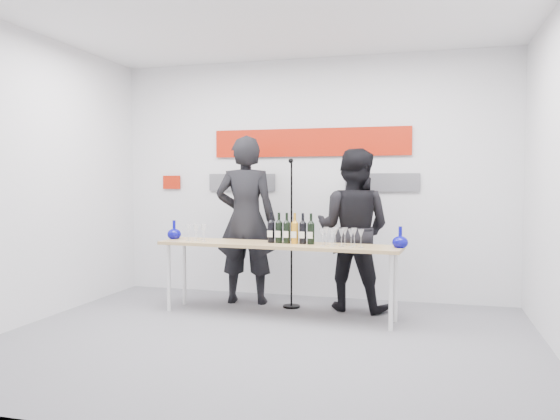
{
  "coord_description": "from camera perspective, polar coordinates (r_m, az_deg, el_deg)",
  "views": [
    {
      "loc": [
        1.44,
        -4.75,
        1.46
      ],
      "look_at": [
        -0.12,
        0.98,
        1.15
      ],
      "focal_mm": 35.0,
      "sensor_mm": 36.0,
      "label": 1
    }
  ],
  "objects": [
    {
      "name": "glasses_right",
      "position": [
        5.67,
        6.38,
        -2.83
      ],
      "size": [
        0.46,
        0.25,
        0.18
      ],
      "color": "silver",
      "rests_on": "tasting_table"
    },
    {
      "name": "glasses_left",
      "position": [
        6.24,
        -8.63,
        -2.31
      ],
      "size": [
        0.26,
        0.24,
        0.18
      ],
      "color": "silver",
      "rests_on": "tasting_table"
    },
    {
      "name": "decanter_right",
      "position": [
        5.62,
        12.45,
        -2.77
      ],
      "size": [
        0.16,
        0.16,
        0.21
      ],
      "primitive_type": null,
      "color": "#080787",
      "rests_on": "tasting_table"
    },
    {
      "name": "wine_bottles",
      "position": [
        5.85,
        1.13,
        -1.91
      ],
      "size": [
        0.53,
        0.11,
        0.33
      ],
      "rotation": [
        0.0,
        0.0,
        -0.07
      ],
      "color": "black",
      "rests_on": "tasting_table"
    },
    {
      "name": "mic_stand",
      "position": [
        6.33,
        1.19,
        -5.5
      ],
      "size": [
        0.2,
        0.2,
        1.72
      ],
      "rotation": [
        0.0,
        0.0,
        -0.0
      ],
      "color": "black",
      "rests_on": "ground"
    },
    {
      "name": "signage",
      "position": [
        6.89,
        2.66,
        5.87
      ],
      "size": [
        3.38,
        0.02,
        0.79
      ],
      "color": "#AB1A07",
      "rests_on": "back_wall"
    },
    {
      "name": "presenter_right",
      "position": [
        6.26,
        7.65,
        -2.04
      ],
      "size": [
        1.0,
        0.85,
        1.83
      ],
      "primitive_type": "imported",
      "rotation": [
        0.0,
        0.0,
        2.95
      ],
      "color": "black",
      "rests_on": "ground"
    },
    {
      "name": "back_wall",
      "position": [
        6.9,
        3.16,
        3.32
      ],
      "size": [
        5.0,
        0.04,
        3.0
      ],
      "primitive_type": "cube",
      "color": "silver",
      "rests_on": "ground"
    },
    {
      "name": "presenter_left",
      "position": [
        6.54,
        -3.6,
        -1.06
      ],
      "size": [
        0.79,
        0.57,
        2.0
      ],
      "primitive_type": "imported",
      "rotation": [
        0.0,
        0.0,
        3.28
      ],
      "color": "black",
      "rests_on": "ground"
    },
    {
      "name": "ground",
      "position": [
        5.17,
        -1.65,
        -13.42
      ],
      "size": [
        5.0,
        5.0,
        0.0
      ],
      "primitive_type": "plane",
      "color": "slate",
      "rests_on": "ground"
    },
    {
      "name": "decanter_left",
      "position": [
        6.46,
        -11.0,
        -2.02
      ],
      "size": [
        0.16,
        0.16,
        0.21
      ],
      "primitive_type": null,
      "color": "#080787",
      "rests_on": "tasting_table"
    },
    {
      "name": "tasting_table",
      "position": [
        5.89,
        -0.26,
        -4.09
      ],
      "size": [
        2.68,
        0.72,
        0.8
      ],
      "rotation": [
        0.0,
        0.0,
        -0.07
      ],
      "color": "tan",
      "rests_on": "ground"
    }
  ]
}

